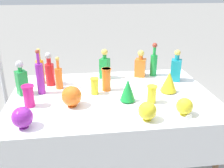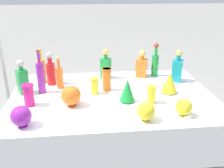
# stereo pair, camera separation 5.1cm
# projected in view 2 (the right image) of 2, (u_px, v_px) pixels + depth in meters

# --- Properties ---
(ground_plane) EXTENTS (40.00, 40.00, 0.00)m
(ground_plane) POSITION_uv_depth(u_px,v_px,m) (112.00, 164.00, 2.48)
(ground_plane) COLOR gray
(display_table) EXTENTS (1.76, 1.18, 0.76)m
(display_table) POSITION_uv_depth(u_px,v_px,m) (112.00, 102.00, 2.17)
(display_table) COLOR white
(display_table) RESTS_ON ground
(tall_bottle_0) EXTENTS (0.08, 0.08, 0.32)m
(tall_bottle_0) POSITION_uv_depth(u_px,v_px,m) (51.00, 71.00, 2.36)
(tall_bottle_0) COLOR red
(tall_bottle_0) RESTS_ON display_table
(tall_bottle_1) EXTENTS (0.07, 0.07, 0.40)m
(tall_bottle_1) POSITION_uv_depth(u_px,v_px,m) (41.00, 76.00, 2.18)
(tall_bottle_1) COLOR purple
(tall_bottle_1) RESTS_ON display_table
(tall_bottle_2) EXTENTS (0.07, 0.07, 0.30)m
(tall_bottle_2) POSITION_uv_depth(u_px,v_px,m) (60.00, 76.00, 2.29)
(tall_bottle_2) COLOR orange
(tall_bottle_2) RESTS_ON display_table
(tall_bottle_3) EXTENTS (0.07, 0.07, 0.35)m
(tall_bottle_3) POSITION_uv_depth(u_px,v_px,m) (42.00, 70.00, 2.41)
(tall_bottle_3) COLOR orange
(tall_bottle_3) RESTS_ON display_table
(tall_bottle_4) EXTENTS (0.07, 0.07, 0.35)m
(tall_bottle_4) POSITION_uv_depth(u_px,v_px,m) (155.00, 63.00, 2.58)
(tall_bottle_4) COLOR #198C38
(tall_bottle_4) RESTS_ON display_table
(square_decanter_0) EXTENTS (0.12, 0.12, 0.31)m
(square_decanter_0) POSITION_uv_depth(u_px,v_px,m) (22.00, 79.00, 2.17)
(square_decanter_0) COLOR #198C38
(square_decanter_0) RESTS_ON display_table
(square_decanter_1) EXTENTS (0.13, 0.13, 0.31)m
(square_decanter_1) POSITION_uv_depth(u_px,v_px,m) (177.00, 69.00, 2.45)
(square_decanter_1) COLOR teal
(square_decanter_1) RESTS_ON display_table
(square_decanter_2) EXTENTS (0.14, 0.14, 0.28)m
(square_decanter_2) POSITION_uv_depth(u_px,v_px,m) (142.00, 66.00, 2.58)
(square_decanter_2) COLOR orange
(square_decanter_2) RESTS_ON display_table
(square_decanter_3) EXTENTS (0.12, 0.12, 0.31)m
(square_decanter_3) POSITION_uv_depth(u_px,v_px,m) (106.00, 66.00, 2.52)
(square_decanter_3) COLOR #198C38
(square_decanter_3) RESTS_ON display_table
(slender_vase_0) EXTENTS (0.07, 0.07, 0.15)m
(slender_vase_0) POSITION_uv_depth(u_px,v_px,m) (95.00, 85.00, 2.18)
(slender_vase_0) COLOR yellow
(slender_vase_0) RESTS_ON display_table
(slender_vase_1) EXTENTS (0.09, 0.09, 0.21)m
(slender_vase_1) POSITION_uv_depth(u_px,v_px,m) (107.00, 79.00, 2.24)
(slender_vase_1) COLOR orange
(slender_vase_1) RESTS_ON display_table
(slender_vase_2) EXTENTS (0.08, 0.08, 0.15)m
(slender_vase_2) POSITION_uv_depth(u_px,v_px,m) (151.00, 94.00, 2.01)
(slender_vase_2) COLOR yellow
(slender_vase_2) RESTS_ON display_table
(slender_vase_3) EXTENTS (0.10, 0.10, 0.18)m
(slender_vase_3) POSITION_uv_depth(u_px,v_px,m) (29.00, 94.00, 1.96)
(slender_vase_3) COLOR #C61972
(slender_vase_3) RESTS_ON display_table
(fluted_vase_0) EXTENTS (0.15, 0.15, 0.19)m
(fluted_vase_0) POSITION_uv_depth(u_px,v_px,m) (169.00, 82.00, 2.20)
(fluted_vase_0) COLOR yellow
(fluted_vase_0) RESTS_ON display_table
(fluted_vase_1) EXTENTS (0.13, 0.13, 0.19)m
(fluted_vase_1) POSITION_uv_depth(u_px,v_px,m) (127.00, 90.00, 2.03)
(fluted_vase_1) COLOR #198C38
(fluted_vase_1) RESTS_ON display_table
(round_bowl_0) EXTENTS (0.14, 0.14, 0.15)m
(round_bowl_0) POSITION_uv_depth(u_px,v_px,m) (21.00, 116.00, 1.68)
(round_bowl_0) COLOR purple
(round_bowl_0) RESTS_ON display_table
(round_bowl_1) EXTENTS (0.12, 0.12, 0.13)m
(round_bowl_1) POSITION_uv_depth(u_px,v_px,m) (184.00, 107.00, 1.82)
(round_bowl_1) COLOR yellow
(round_bowl_1) RESTS_ON display_table
(round_bowl_2) EXTENTS (0.16, 0.16, 0.17)m
(round_bowl_2) POSITION_uv_depth(u_px,v_px,m) (71.00, 96.00, 1.96)
(round_bowl_2) COLOR orange
(round_bowl_2) RESTS_ON display_table
(round_bowl_3) EXTENTS (0.13, 0.13, 0.14)m
(round_bowl_3) POSITION_uv_depth(u_px,v_px,m) (146.00, 111.00, 1.75)
(round_bowl_3) COLOR yellow
(round_bowl_3) RESTS_ON display_table
(price_tag_left) EXTENTS (0.05, 0.03, 0.04)m
(price_tag_left) POSITION_uv_depth(u_px,v_px,m) (188.00, 119.00, 1.76)
(price_tag_left) COLOR white
(price_tag_left) RESTS_ON display_table
(cardboard_box_behind_left) EXTENTS (0.58, 0.49, 0.47)m
(cardboard_box_behind_left) POSITION_uv_depth(u_px,v_px,m) (114.00, 100.00, 3.37)
(cardboard_box_behind_left) COLOR tan
(cardboard_box_behind_left) RESTS_ON ground
(canopy_pole) EXTENTS (0.18, 0.18, 2.31)m
(canopy_pole) POSITION_uv_depth(u_px,v_px,m) (2.00, 60.00, 2.68)
(canopy_pole) COLOR silver
(canopy_pole) RESTS_ON ground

